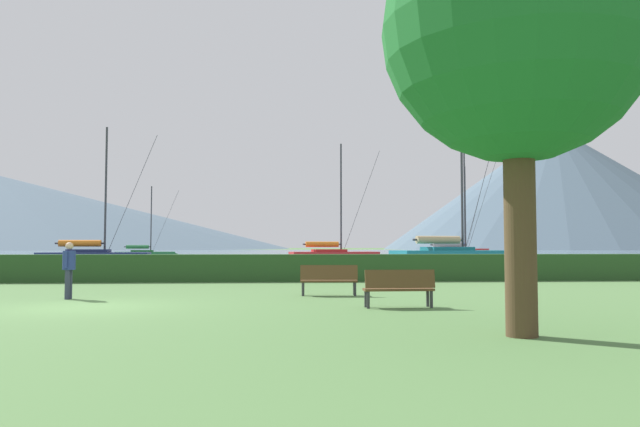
% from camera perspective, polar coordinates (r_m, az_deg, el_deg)
% --- Properties ---
extents(ground_plane, '(1000.00, 1000.00, 0.00)m').
position_cam_1_polar(ground_plane, '(16.52, -21.14, -8.21)').
color(ground_plane, '#517A42').
extents(harbor_water, '(320.00, 246.00, 0.00)m').
position_cam_1_polar(harbor_water, '(152.81, -5.78, -3.65)').
color(harbor_water, slate).
rests_on(harbor_water, ground_plane).
extents(hedge_line, '(80.00, 1.20, 1.18)m').
position_cam_1_polar(hedge_line, '(27.18, -14.24, -4.99)').
color(hedge_line, '#284C23').
rests_on(hedge_line, ground_plane).
extents(sailboat_slip_1, '(8.89, 4.25, 13.53)m').
position_cam_1_polar(sailboat_slip_1, '(92.83, 13.27, -3.50)').
color(sailboat_slip_1, red).
rests_on(sailboat_slip_1, harbor_water).
extents(sailboat_slip_3, '(8.36, 3.11, 9.69)m').
position_cam_1_polar(sailboat_slip_3, '(43.83, -20.22, -4.02)').
color(sailboat_slip_3, navy).
rests_on(sailboat_slip_3, harbor_water).
extents(sailboat_slip_5, '(7.13, 2.88, 7.95)m').
position_cam_1_polar(sailboat_slip_5, '(67.18, -15.98, -3.79)').
color(sailboat_slip_5, '#236B38').
rests_on(sailboat_slip_5, harbor_water).
extents(sailboat_slip_6, '(9.46, 4.57, 13.32)m').
position_cam_1_polar(sailboat_slip_6, '(40.69, 12.59, -4.07)').
color(sailboat_slip_6, '#19707A').
rests_on(sailboat_slip_6, harbor_water).
extents(sailboat_slip_8, '(7.94, 2.77, 10.33)m').
position_cam_1_polar(sailboat_slip_8, '(52.65, 13.01, -3.97)').
color(sailboat_slip_8, '#9E9EA3').
rests_on(sailboat_slip_8, harbor_water).
extents(sailboat_slip_9, '(8.19, 3.44, 9.79)m').
position_cam_1_polar(sailboat_slip_9, '(48.49, 1.44, -4.12)').
color(sailboat_slip_9, red).
rests_on(sailboat_slip_9, harbor_water).
extents(park_bench_near_path, '(1.76, 0.52, 0.95)m').
position_cam_1_polar(park_bench_near_path, '(15.34, 7.43, -6.80)').
color(park_bench_near_path, brown).
rests_on(park_bench_near_path, ground_plane).
extents(park_bench_under_tree, '(1.79, 0.58, 0.95)m').
position_cam_1_polar(park_bench_under_tree, '(18.89, 0.84, -6.12)').
color(park_bench_under_tree, brown).
rests_on(park_bench_under_tree, ground_plane).
extents(person_standing_walker, '(0.36, 0.57, 1.65)m').
position_cam_1_polar(person_standing_walker, '(19.12, -22.51, -4.53)').
color(person_standing_walker, '#2D3347').
rests_on(person_standing_walker, ground_plane).
extents(park_tree, '(4.70, 4.70, 8.27)m').
position_cam_1_polar(park_tree, '(11.72, 18.66, 17.42)').
color(park_tree, '#4C3823').
rests_on(park_tree, ground_plane).
extents(distant_hill_west_ridge, '(182.01, 182.01, 64.64)m').
position_cam_1_polar(distant_hill_west_ridge, '(343.83, 21.32, 2.25)').
color(distant_hill_west_ridge, '#4C6070').
rests_on(distant_hill_west_ridge, ground_plane).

